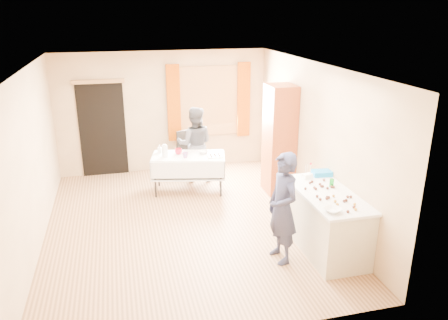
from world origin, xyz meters
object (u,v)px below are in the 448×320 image
object	(u,v)px
chair	(189,161)
woman	(195,144)
party_table	(189,170)
cabinet	(279,140)
counter	(326,221)
girl	(283,208)

from	to	relation	value
chair	woman	xyz separation A→B (m)	(0.08, -0.37, 0.49)
party_table	cabinet	bearing A→B (deg)	-1.22
party_table	chair	size ratio (longest dim) A/B	1.62
cabinet	chair	bearing A→B (deg)	138.17
party_table	counter	bearing A→B (deg)	-46.53
chair	woman	size ratio (longest dim) A/B	0.61
counter	party_table	distance (m)	3.09
cabinet	counter	distance (m)	2.32
cabinet	chair	world-z (taller)	cabinet
party_table	girl	xyz separation A→B (m)	(0.86, -2.77, 0.36)
girl	woman	world-z (taller)	girl
party_table	girl	world-z (taller)	girl
cabinet	party_table	distance (m)	1.85
counter	party_table	size ratio (longest dim) A/B	1.07
chair	girl	distance (m)	3.83
counter	girl	xyz separation A→B (m)	(-0.74, -0.12, 0.35)
party_table	chair	bearing A→B (deg)	92.54
cabinet	counter	world-z (taller)	cabinet
girl	party_table	bearing A→B (deg)	-171.03
chair	counter	bearing A→B (deg)	-92.40
cabinet	party_table	xyz separation A→B (m)	(-1.70, 0.41, -0.60)
woman	counter	bearing A→B (deg)	127.43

